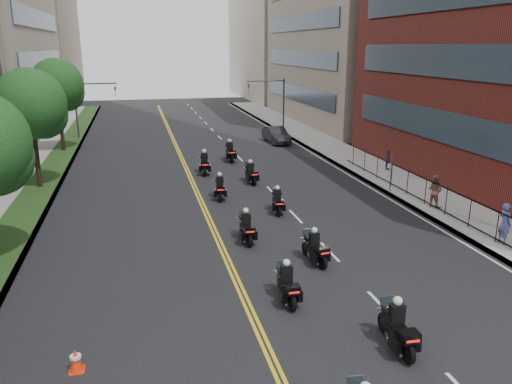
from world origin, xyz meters
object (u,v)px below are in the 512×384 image
motorcycle_3 (315,249)px  motorcycle_9 (230,152)px  motorcycle_7 (251,174)px  pedestrian_a (505,223)px  motorcycle_1 (398,329)px  motorcycle_6 (220,188)px  motorcycle_5 (277,202)px  traffic_cone (76,360)px  pedestrian_c (387,160)px  pedestrian_b (435,191)px  motorcycle_8 (205,164)px  parked_sedan (276,135)px  motorcycle_2 (287,285)px  motorcycle_4 (246,229)px

motorcycle_3 → motorcycle_9: size_ratio=0.88×
motorcycle_7 → pedestrian_a: size_ratio=1.12×
motorcycle_1 → motorcycle_6: bearing=101.5°
motorcycle_9 → motorcycle_3: bearing=-89.6°
motorcycle_5 → motorcycle_1: bearing=-82.8°
motorcycle_1 → pedestrian_a: pedestrian_a is taller
motorcycle_6 → traffic_cone: (-6.76, -15.56, -0.29)m
pedestrian_c → motorcycle_9: bearing=76.3°
pedestrian_a → pedestrian_b: 5.62m
motorcycle_3 → motorcycle_8: 16.63m
motorcycle_1 → motorcycle_9: size_ratio=0.94×
motorcycle_1 → parked_sedan: motorcycle_1 is taller
motorcycle_7 → pedestrian_a: 16.11m
pedestrian_a → pedestrian_b: size_ratio=1.04×
parked_sedan → pedestrian_c: size_ratio=2.99×
motorcycle_2 → pedestrian_a: size_ratio=1.12×
motorcycle_5 → traffic_cone: bearing=-120.3°
motorcycle_3 → motorcycle_8: (-2.45, 16.45, 0.09)m
motorcycle_3 → pedestrian_c: pedestrian_c is taller
motorcycle_8 → motorcycle_9: 4.43m
motorcycle_1 → parked_sedan: size_ratio=0.50×
motorcycle_8 → pedestrian_b: pedestrian_b is taller
motorcycle_2 → motorcycle_1: bearing=-55.3°
motorcycle_2 → motorcycle_3: 3.62m
motorcycle_4 → motorcycle_8: (-0.14, 13.38, 0.07)m
motorcycle_7 → pedestrian_a: bearing=-60.6°
pedestrian_c → traffic_cone: size_ratio=2.14×
pedestrian_a → traffic_cone: (-18.20, -5.12, -0.77)m
motorcycle_8 → parked_sedan: (8.31, 10.44, 0.04)m
motorcycle_3 → traffic_cone: (-9.14, -5.40, -0.27)m
motorcycle_4 → pedestrian_a: size_ratio=1.14×
motorcycle_9 → parked_sedan: 8.92m
motorcycle_6 → pedestrian_b: (11.44, -4.82, 0.44)m
motorcycle_2 → traffic_cone: size_ratio=3.04×
motorcycle_7 → traffic_cone: size_ratio=3.06×
motorcycle_6 → pedestrian_b: size_ratio=1.18×
pedestrian_a → pedestrian_b: bearing=0.1°
motorcycle_8 → motorcycle_9: (2.56, 3.62, -0.00)m
motorcycle_9 → motorcycle_1: bearing=-89.0°
parked_sedan → pedestrian_c: (4.83, -12.91, 0.16)m
motorcycle_6 → pedestrian_c: bearing=22.8°
motorcycle_3 → pedestrian_b: pedestrian_b is taller
motorcycle_5 → motorcycle_4: bearing=-117.3°
motorcycle_4 → traffic_cone: motorcycle_4 is taller
traffic_cone → parked_sedan: bearing=65.1°
motorcycle_2 → motorcycle_3: (2.13, 2.93, -0.01)m
motorcycle_2 → motorcycle_9: bearing=85.5°
motorcycle_6 → parked_sedan: bearing=70.3°
pedestrian_a → motorcycle_8: bearing=34.7°
motorcycle_8 → motorcycle_5: bearing=-68.8°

